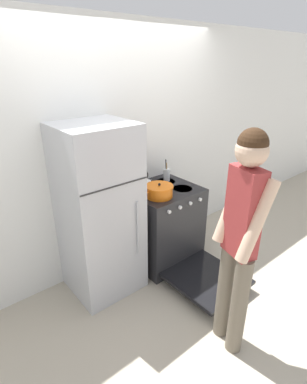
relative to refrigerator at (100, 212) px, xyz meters
name	(u,v)px	position (x,y,z in m)	size (l,w,h in m)	color
ground_plane	(125,253)	(0.47, 0.31, -0.84)	(14.00, 14.00, 0.00)	#B2A893
wall_back	(119,152)	(0.47, 0.34, 0.43)	(10.00, 0.06, 2.55)	silver
refrigerator	(100,212)	(0.00, 0.00, 0.00)	(0.66, 0.64, 1.68)	#B7BABF
stove_range	(164,226)	(0.77, -0.07, -0.40)	(0.73, 1.39, 0.89)	#232326
dutch_oven_pot	(159,191)	(0.60, -0.16, 0.11)	(0.33, 0.29, 0.15)	orange
tea_kettle	(144,183)	(0.61, 0.11, 0.11)	(0.20, 0.16, 0.20)	silver
utensil_jar	(167,174)	(0.95, 0.11, 0.13)	(0.07, 0.07, 0.25)	silver
person	(240,236)	(0.43, -1.25, 0.18)	(0.35, 0.42, 1.79)	#6B6051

